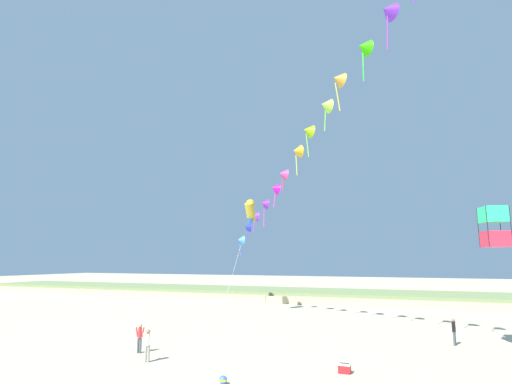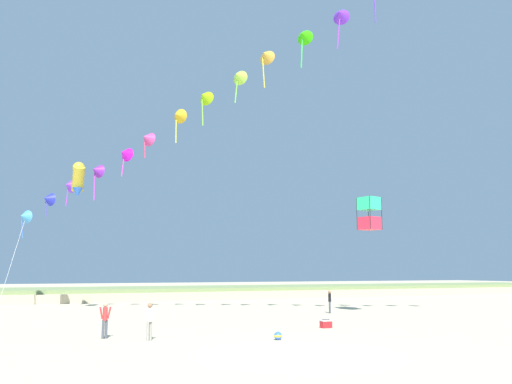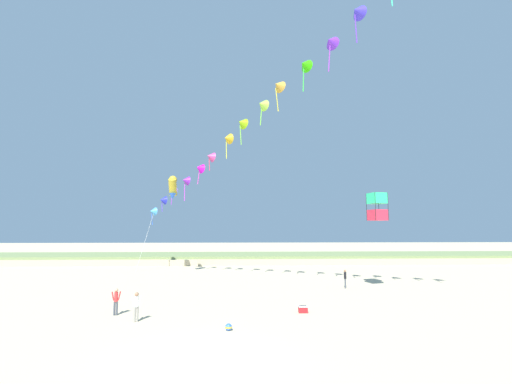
{
  "view_description": "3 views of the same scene",
  "coord_description": "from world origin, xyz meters",
  "px_view_note": "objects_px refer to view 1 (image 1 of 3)",
  "views": [
    {
      "loc": [
        9.1,
        -12.5,
        5.26
      ],
      "look_at": [
        -0.08,
        10.66,
        9.52
      ],
      "focal_mm": 28.0,
      "sensor_mm": 36.0,
      "label": 1
    },
    {
      "loc": [
        -9.43,
        -18.55,
        3.06
      ],
      "look_at": [
        1.73,
        8.05,
        7.26
      ],
      "focal_mm": 38.0,
      "sensor_mm": 36.0,
      "label": 2
    },
    {
      "loc": [
        1.73,
        -14.61,
        5.27
      ],
      "look_at": [
        2.81,
        11.26,
        8.08
      ],
      "focal_mm": 24.0,
      "sensor_mm": 36.0,
      "label": 3
    }
  ],
  "objects_px": {
    "person_near_right": "(140,336)",
    "large_kite_low_lead": "(250,211)",
    "beach_ball": "(223,380)",
    "person_near_left": "(454,330)",
    "beach_cooler": "(345,368)",
    "large_kite_mid_trail": "(494,227)",
    "person_mid_center": "(148,343)"
  },
  "relations": [
    {
      "from": "person_near_left",
      "to": "large_kite_mid_trail",
      "type": "distance_m",
      "value": 6.94
    },
    {
      "from": "person_near_left",
      "to": "person_mid_center",
      "type": "relative_size",
      "value": 0.99
    },
    {
      "from": "large_kite_low_lead",
      "to": "large_kite_mid_trail",
      "type": "xyz_separation_m",
      "value": [
        19.7,
        -9.86,
        -2.91
      ]
    },
    {
      "from": "person_near_left",
      "to": "large_kite_low_lead",
      "type": "xyz_separation_m",
      "value": [
        -17.21,
        8.18,
        9.17
      ]
    },
    {
      "from": "beach_ball",
      "to": "large_kite_low_lead",
      "type": "bearing_deg",
      "value": 109.38
    },
    {
      "from": "person_near_right",
      "to": "beach_ball",
      "type": "relative_size",
      "value": 4.49
    },
    {
      "from": "large_kite_low_lead",
      "to": "beach_ball",
      "type": "distance_m",
      "value": 23.98
    },
    {
      "from": "person_near_left",
      "to": "person_mid_center",
      "type": "xyz_separation_m",
      "value": [
        -15.33,
        -10.49,
        0.01
      ]
    },
    {
      "from": "person_near_right",
      "to": "large_kite_low_lead",
      "type": "distance_m",
      "value": 19.42
    },
    {
      "from": "person_near_left",
      "to": "person_near_right",
      "type": "height_order",
      "value": "person_near_left"
    },
    {
      "from": "beach_cooler",
      "to": "beach_ball",
      "type": "height_order",
      "value": "beach_cooler"
    },
    {
      "from": "large_kite_mid_trail",
      "to": "person_mid_center",
      "type": "bearing_deg",
      "value": -153.68
    },
    {
      "from": "person_mid_center",
      "to": "large_kite_low_lead",
      "type": "height_order",
      "value": "large_kite_low_lead"
    },
    {
      "from": "large_kite_mid_trail",
      "to": "beach_cooler",
      "type": "bearing_deg",
      "value": -138.13
    },
    {
      "from": "person_near_left",
      "to": "person_near_right",
      "type": "xyz_separation_m",
      "value": [
        -17.05,
        -8.93,
        -0.01
      ]
    },
    {
      "from": "person_near_left",
      "to": "beach_ball",
      "type": "xyz_separation_m",
      "value": [
        -9.97,
        -12.41,
        -0.77
      ]
    },
    {
      "from": "person_near_left",
      "to": "beach_ball",
      "type": "relative_size",
      "value": 4.53
    },
    {
      "from": "person_near_right",
      "to": "large_kite_low_lead",
      "type": "xyz_separation_m",
      "value": [
        -0.16,
        17.11,
        9.18
      ]
    },
    {
      "from": "person_near_left",
      "to": "large_kite_mid_trail",
      "type": "bearing_deg",
      "value": -33.93
    },
    {
      "from": "person_near_right",
      "to": "beach_cooler",
      "type": "xyz_separation_m",
      "value": [
        11.65,
        0.18,
        -0.73
      ]
    },
    {
      "from": "beach_ball",
      "to": "person_near_right",
      "type": "bearing_deg",
      "value": 153.83
    },
    {
      "from": "person_near_right",
      "to": "large_kite_low_lead",
      "type": "relative_size",
      "value": 0.59
    },
    {
      "from": "person_near_left",
      "to": "person_near_right",
      "type": "relative_size",
      "value": 1.01
    },
    {
      "from": "person_near_left",
      "to": "beach_cooler",
      "type": "relative_size",
      "value": 2.84
    },
    {
      "from": "person_mid_center",
      "to": "beach_ball",
      "type": "xyz_separation_m",
      "value": [
        5.36,
        -1.91,
        -0.77
      ]
    },
    {
      "from": "person_mid_center",
      "to": "large_kite_mid_trail",
      "type": "xyz_separation_m",
      "value": [
        17.82,
        8.82,
        6.25
      ]
    },
    {
      "from": "person_near_right",
      "to": "beach_cooler",
      "type": "relative_size",
      "value": 2.82
    },
    {
      "from": "beach_ball",
      "to": "beach_cooler",
      "type": "bearing_deg",
      "value": 38.69
    },
    {
      "from": "large_kite_mid_trail",
      "to": "person_near_right",
      "type": "bearing_deg",
      "value": -159.64
    },
    {
      "from": "large_kite_mid_trail",
      "to": "person_near_left",
      "type": "bearing_deg",
      "value": 146.07
    },
    {
      "from": "person_near_left",
      "to": "person_mid_center",
      "type": "bearing_deg",
      "value": -145.61
    },
    {
      "from": "person_near_right",
      "to": "person_mid_center",
      "type": "relative_size",
      "value": 0.98
    }
  ]
}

